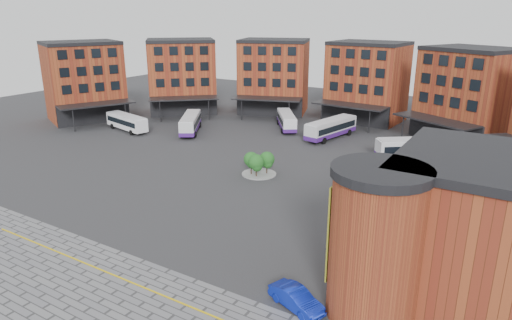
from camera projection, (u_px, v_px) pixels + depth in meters
The scene contains 12 objects.
ground at pixel (186, 203), 49.39m from camera, with size 160.00×160.00×0.00m, color #28282B.
yellow_line at pixel (94, 267), 37.04m from camera, with size 26.00×0.15×0.02m, color gold.
main_building at pixel (303, 86), 80.51m from camera, with size 94.14×42.48×14.60m.
east_building at pixel (480, 235), 31.00m from camera, with size 17.40×15.40×10.60m.
tree_island at pixel (258, 162), 57.21m from camera, with size 4.40×4.40×3.00m.
bus_a at pixel (127, 121), 78.89m from camera, with size 10.20×4.48×2.81m.
bus_b at pixel (190, 123), 77.92m from camera, with size 7.67×10.32×2.99m.
bus_c at pixel (286, 120), 80.25m from camera, with size 7.65×9.51×2.82m.
bus_d at pixel (331, 128), 74.19m from camera, with size 4.87×11.44×3.14m.
bus_e at pixel (417, 149), 62.98m from camera, with size 10.54×8.76×3.16m.
bus_f at pixel (448, 163), 56.81m from camera, with size 11.39×7.50×3.22m.
blue_car at pixel (296, 299), 31.76m from camera, with size 1.54×4.41×1.45m, color #0C1FA4.
Camera 1 is at (30.27, -34.80, 19.78)m, focal length 32.00 mm.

